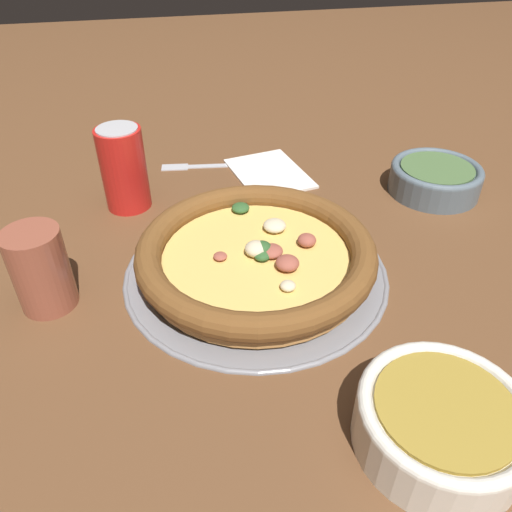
{
  "coord_description": "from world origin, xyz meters",
  "views": [
    {
      "loc": [
        0.48,
        -0.1,
        0.4
      ],
      "look_at": [
        0.0,
        0.0,
        0.03
      ],
      "focal_mm": 35.0,
      "sensor_mm": 36.0,
      "label": 1
    }
  ],
  "objects_px": {
    "pizza_tray": "(256,270)",
    "drinking_cup": "(40,270)",
    "beverage_can": "(124,169)",
    "napkin": "(269,172)",
    "pizza": "(256,254)",
    "fork": "(212,166)",
    "bowl_far": "(435,177)",
    "bowl_near": "(441,421)"
  },
  "relations": [
    {
      "from": "pizza_tray",
      "to": "drinking_cup",
      "type": "height_order",
      "value": "drinking_cup"
    },
    {
      "from": "drinking_cup",
      "to": "beverage_can",
      "type": "distance_m",
      "value": 0.23
    },
    {
      "from": "pizza_tray",
      "to": "napkin",
      "type": "xyz_separation_m",
      "value": [
        -0.25,
        0.08,
        0.0
      ]
    },
    {
      "from": "pizza",
      "to": "fork",
      "type": "xyz_separation_m",
      "value": [
        -0.3,
        -0.01,
        -0.03
      ]
    },
    {
      "from": "bowl_far",
      "to": "napkin",
      "type": "bearing_deg",
      "value": -114.62
    },
    {
      "from": "pizza",
      "to": "bowl_far",
      "type": "distance_m",
      "value": 0.35
    },
    {
      "from": "napkin",
      "to": "fork",
      "type": "height_order",
      "value": "napkin"
    },
    {
      "from": "drinking_cup",
      "to": "beverage_can",
      "type": "bearing_deg",
      "value": 155.5
    },
    {
      "from": "pizza",
      "to": "bowl_far",
      "type": "bearing_deg",
      "value": 113.97
    },
    {
      "from": "bowl_far",
      "to": "beverage_can",
      "type": "distance_m",
      "value": 0.48
    },
    {
      "from": "pizza_tray",
      "to": "pizza",
      "type": "bearing_deg",
      "value": 108.44
    },
    {
      "from": "pizza",
      "to": "drinking_cup",
      "type": "height_order",
      "value": "drinking_cup"
    },
    {
      "from": "fork",
      "to": "napkin",
      "type": "bearing_deg",
      "value": 159.13
    },
    {
      "from": "drinking_cup",
      "to": "napkin",
      "type": "relative_size",
      "value": 0.6
    },
    {
      "from": "pizza_tray",
      "to": "drinking_cup",
      "type": "distance_m",
      "value": 0.25
    },
    {
      "from": "pizza_tray",
      "to": "bowl_near",
      "type": "xyz_separation_m",
      "value": [
        0.27,
        0.1,
        0.03
      ]
    },
    {
      "from": "pizza",
      "to": "bowl_near",
      "type": "xyz_separation_m",
      "value": [
        0.27,
        0.1,
        0.0
      ]
    },
    {
      "from": "napkin",
      "to": "fork",
      "type": "xyz_separation_m",
      "value": [
        -0.05,
        -0.09,
        -0.0
      ]
    },
    {
      "from": "bowl_near",
      "to": "beverage_can",
      "type": "bearing_deg",
      "value": -150.93
    },
    {
      "from": "drinking_cup",
      "to": "bowl_far",
      "type": "bearing_deg",
      "value": 104.52
    },
    {
      "from": "pizza",
      "to": "bowl_near",
      "type": "distance_m",
      "value": 0.29
    },
    {
      "from": "beverage_can",
      "to": "pizza_tray",
      "type": "bearing_deg",
      "value": 37.71
    },
    {
      "from": "bowl_far",
      "to": "drinking_cup",
      "type": "bearing_deg",
      "value": -75.48
    },
    {
      "from": "pizza",
      "to": "drinking_cup",
      "type": "xyz_separation_m",
      "value": [
        0.01,
        -0.25,
        0.02
      ]
    },
    {
      "from": "pizza_tray",
      "to": "bowl_near",
      "type": "height_order",
      "value": "bowl_near"
    },
    {
      "from": "pizza",
      "to": "fork",
      "type": "distance_m",
      "value": 0.3
    },
    {
      "from": "napkin",
      "to": "bowl_near",
      "type": "bearing_deg",
      "value": 3.1
    },
    {
      "from": "drinking_cup",
      "to": "pizza_tray",
      "type": "bearing_deg",
      "value": 91.23
    },
    {
      "from": "pizza_tray",
      "to": "bowl_far",
      "type": "relative_size",
      "value": 2.37
    },
    {
      "from": "pizza_tray",
      "to": "bowl_near",
      "type": "distance_m",
      "value": 0.29
    },
    {
      "from": "fork",
      "to": "beverage_can",
      "type": "xyz_separation_m",
      "value": [
        0.1,
        -0.14,
        0.06
      ]
    },
    {
      "from": "pizza",
      "to": "bowl_far",
      "type": "xyz_separation_m",
      "value": [
        -0.14,
        0.32,
        -0.0
      ]
    },
    {
      "from": "pizza",
      "to": "beverage_can",
      "type": "bearing_deg",
      "value": -142.2
    },
    {
      "from": "bowl_near",
      "to": "beverage_can",
      "type": "relative_size",
      "value": 1.18
    },
    {
      "from": "pizza",
      "to": "beverage_can",
      "type": "relative_size",
      "value": 2.39
    },
    {
      "from": "drinking_cup",
      "to": "bowl_near",
      "type": "bearing_deg",
      "value": 53.47
    },
    {
      "from": "pizza_tray",
      "to": "drinking_cup",
      "type": "bearing_deg",
      "value": -88.77
    },
    {
      "from": "bowl_near",
      "to": "drinking_cup",
      "type": "distance_m",
      "value": 0.44
    },
    {
      "from": "pizza_tray",
      "to": "napkin",
      "type": "relative_size",
      "value": 1.99
    },
    {
      "from": "bowl_near",
      "to": "napkin",
      "type": "height_order",
      "value": "bowl_near"
    },
    {
      "from": "pizza_tray",
      "to": "beverage_can",
      "type": "height_order",
      "value": "beverage_can"
    },
    {
      "from": "beverage_can",
      "to": "fork",
      "type": "bearing_deg",
      "value": 125.71
    }
  ]
}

